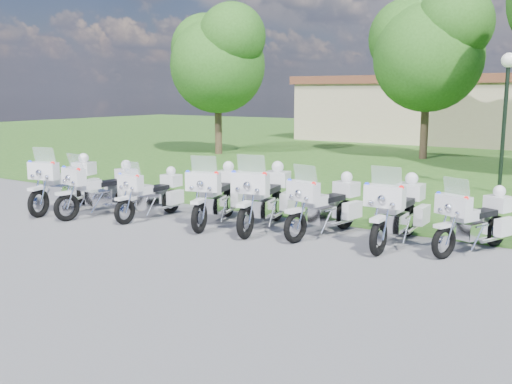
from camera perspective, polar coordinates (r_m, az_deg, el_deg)
The scene contains 13 objects.
ground at distance 11.10m, azimuth 0.78°, elevation -6.21°, with size 100.00×100.00×0.00m, color slate.
motorcycle_0 at distance 15.96m, azimuth -18.48°, elevation 0.92°, with size 1.23×2.55×1.74m.
motorcycle_1 at distance 15.00m, azimuth -15.13°, elevation 0.36°, with size 1.01×2.42×1.63m.
motorcycle_2 at distance 14.38m, azimuth -10.33°, elevation -0.11°, with size 0.74×2.21×1.48m.
motorcycle_3 at distance 13.57m, azimuth -3.94°, elevation -0.16°, with size 1.26×2.48×1.70m.
motorcycle_4 at distance 13.06m, azimuth 0.89°, elevation -0.40°, with size 1.17×2.63×1.78m.
motorcycle_5 at distance 12.53m, azimuth 6.98°, elevation -1.24°, with size 1.09×2.38×1.62m.
motorcycle_6 at distance 12.04m, azimuth 14.01°, elevation -1.75°, with size 0.83×2.53×1.70m.
motorcycle_7 at distance 11.93m, azimuth 21.14°, elevation -2.59°, with size 1.29×2.14×1.52m.
lamp_post at distance 18.96m, azimuth 23.79°, elevation 9.46°, with size 0.44×0.44×4.25m.
tree_0 at distance 28.96m, azimuth -3.89°, elevation 13.38°, with size 5.48×4.68×7.31m.
tree_1 at distance 27.95m, azimuth 16.79°, elevation 13.73°, with size 5.82×4.97×7.76m.
building_west at distance 38.81m, azimuth 15.96°, elevation 8.06°, with size 14.56×8.32×4.10m.
Camera 1 is at (5.75, -8.98, 3.09)m, focal length 40.00 mm.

